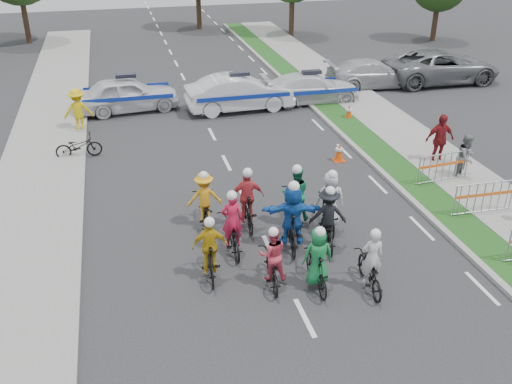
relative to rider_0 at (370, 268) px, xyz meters
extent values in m
plane|color=#28282B|center=(-1.89, -0.72, -0.57)|extent=(90.00, 90.00, 0.00)
cube|color=gray|center=(3.21, 4.28, -0.51)|extent=(0.20, 60.00, 0.12)
cube|color=#193F14|center=(3.91, 4.28, -0.52)|extent=(1.20, 60.00, 0.11)
cube|color=gray|center=(5.71, 4.28, -0.51)|extent=(2.40, 60.00, 0.13)
cube|color=gray|center=(-8.39, 4.28, -0.51)|extent=(3.00, 60.00, 0.13)
imported|color=black|center=(0.00, 0.01, -0.13)|extent=(0.76, 1.74, 0.89)
imported|color=silver|center=(0.00, -0.04, 0.35)|extent=(0.57, 0.41, 1.47)
sphere|color=white|center=(0.00, -0.09, 1.02)|extent=(0.26, 0.26, 0.26)
imported|color=black|center=(-1.25, 0.36, -0.07)|extent=(0.55, 1.69, 1.01)
imported|color=#167A3B|center=(-1.25, 0.31, 0.36)|extent=(0.76, 0.51, 1.51)
sphere|color=white|center=(-1.25, 0.26, 1.06)|extent=(0.26, 0.26, 0.26)
imported|color=black|center=(-2.27, 0.76, -0.14)|extent=(0.75, 1.69, 0.86)
imported|color=#CC384D|center=(-2.27, 0.71, 0.32)|extent=(0.75, 0.62, 1.43)
sphere|color=white|center=(-2.27, 0.66, 0.97)|extent=(0.25, 0.25, 0.25)
imported|color=black|center=(-3.69, 1.43, -0.07)|extent=(0.62, 1.72, 1.01)
imported|color=gold|center=(-3.69, 1.38, 0.37)|extent=(0.92, 0.45, 1.52)
sphere|color=white|center=(-3.69, 1.33, 1.06)|extent=(0.26, 0.26, 0.26)
imported|color=black|center=(-0.32, 2.14, -0.10)|extent=(0.96, 1.90, 0.95)
imported|color=black|center=(-0.32, 2.09, 0.40)|extent=(1.11, 0.77, 1.58)
sphere|color=white|center=(-0.32, 2.04, 1.14)|extent=(0.27, 0.27, 0.27)
imported|color=black|center=(-1.30, 2.27, 0.02)|extent=(0.92, 2.02, 1.17)
imported|color=blue|center=(-1.30, 2.22, 0.49)|extent=(1.70, 0.83, 1.76)
sphere|color=white|center=(-1.30, 2.17, 1.33)|extent=(0.31, 0.31, 0.31)
imported|color=black|center=(-2.91, 2.49, -0.09)|extent=(0.67, 1.84, 0.96)
imported|color=red|center=(-2.91, 2.44, 0.41)|extent=(0.59, 0.39, 1.60)
sphere|color=white|center=(-2.91, 2.39, 1.15)|extent=(0.28, 0.28, 0.28)
imported|color=black|center=(0.04, 2.94, -0.02)|extent=(0.84, 1.89, 1.10)
imported|color=silver|center=(0.04, 2.89, 0.43)|extent=(0.89, 0.66, 1.65)
sphere|color=white|center=(0.04, 2.84, 1.21)|extent=(0.29, 0.29, 0.29)
imported|color=black|center=(-0.81, 3.49, -0.07)|extent=(0.95, 1.98, 1.00)
imported|color=#167D4E|center=(-0.81, 3.44, 0.44)|extent=(0.90, 0.75, 1.66)
sphere|color=white|center=(-0.81, 3.39, 1.22)|extent=(0.29, 0.29, 0.29)
imported|color=black|center=(-2.20, 3.68, -0.03)|extent=(0.63, 1.84, 1.09)
imported|color=#D73B43|center=(-2.20, 3.63, 0.42)|extent=(0.98, 0.46, 1.63)
sphere|color=white|center=(-2.20, 3.58, 1.19)|extent=(0.28, 0.28, 0.28)
imported|color=black|center=(-3.39, 4.04, -0.11)|extent=(0.69, 1.77, 0.92)
imported|color=#EEA319|center=(-3.39, 3.99, 0.37)|extent=(1.01, 0.61, 1.52)
sphere|color=white|center=(-3.39, 3.94, 1.07)|extent=(0.26, 0.26, 0.26)
imported|color=silver|center=(-5.04, 15.16, 0.20)|extent=(4.73, 2.32, 1.55)
imported|color=silver|center=(-0.10, 14.03, 0.23)|extent=(4.94, 1.91, 1.60)
imported|color=silver|center=(3.44, 14.38, 0.11)|extent=(4.73, 1.99, 1.36)
imported|color=#B2B2B7|center=(7.32, 15.93, 0.13)|extent=(4.92, 2.15, 1.41)
imported|color=slate|center=(11.18, 15.89, 0.27)|extent=(6.14, 2.92, 1.69)
imported|color=slate|center=(5.72, 4.97, 0.24)|extent=(0.98, 0.90, 1.62)
imported|color=maroon|center=(5.52, 6.37, 0.37)|extent=(1.11, 0.47, 1.88)
imported|color=#DDBC0B|center=(-7.13, 12.99, 0.33)|extent=(1.22, 0.77, 1.80)
cube|color=#F24C0C|center=(2.17, 7.48, -0.56)|extent=(0.40, 0.40, 0.03)
cone|color=#F24C0C|center=(2.17, 7.48, -0.22)|extent=(0.36, 0.36, 0.70)
cylinder|color=silver|center=(2.17, 7.48, -0.12)|extent=(0.29, 0.29, 0.08)
cube|color=#F24C0C|center=(4.24, 11.58, -0.56)|extent=(0.40, 0.40, 0.03)
cone|color=#F24C0C|center=(4.24, 11.58, -0.22)|extent=(0.36, 0.36, 0.70)
cylinder|color=silver|center=(4.24, 11.58, -0.12)|extent=(0.29, 0.29, 0.08)
imported|color=black|center=(-7.10, 10.14, -0.13)|extent=(1.71, 0.67, 0.88)
cylinder|color=#382619|center=(7.11, 29.28, 1.05)|extent=(0.36, 0.36, 3.25)
cylinder|color=#382619|center=(16.11, 25.28, 0.80)|extent=(0.36, 0.36, 2.75)
cylinder|color=#382619|center=(-10.89, 31.28, 1.18)|extent=(0.36, 0.36, 3.50)
cylinder|color=#382619|center=(1.11, 33.28, 0.93)|extent=(0.36, 0.36, 3.00)
camera|label=1|loc=(-5.50, -10.47, 7.90)|focal=40.00mm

